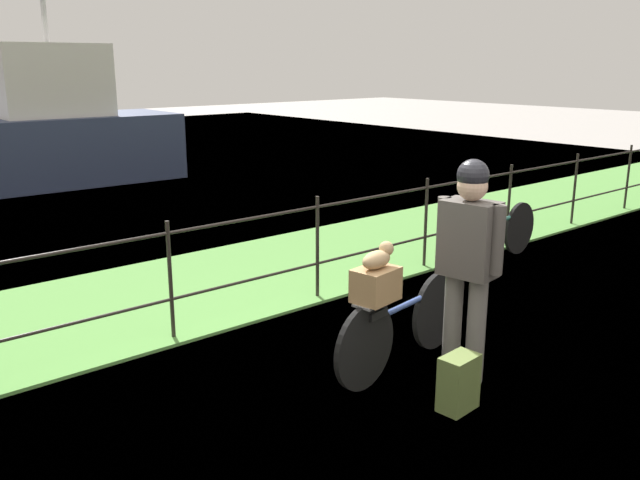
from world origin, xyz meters
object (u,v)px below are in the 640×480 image
Objects in this scene: bicycle_main at (402,326)px; backpack_on_paving at (459,383)px; bicycle_parked at (496,234)px; terrier_dog at (378,257)px; mooring_bollard at (472,258)px; wooden_crate at (376,285)px; moored_boat_near at (56,133)px; cyclist_person at (469,251)px.

backpack_on_paving is at bearing -104.63° from bicycle_main.
bicycle_main is 0.95× the size of bicycle_parked.
terrier_dog is 3.09m from mooring_bollard.
bicycle_main is 5.06× the size of terrier_dog.
backpack_on_paving reaches higher than mooring_bollard.
wooden_crate reaches higher than mooring_bollard.
bicycle_parked is 9.16m from moored_boat_near.
terrier_dog reaches higher than wooden_crate.
wooden_crate reaches higher than backpack_on_paving.
terrier_dog is at bearing -156.31° from mooring_bollard.
bicycle_parked is (2.97, 1.25, -0.00)m from bicycle_main.
backpack_on_paving is at bearing -95.84° from moored_boat_near.
moored_boat_near is (1.25, 10.20, 0.01)m from terrier_dog.
cyclist_person is at bearing -60.81° from bicycle_main.
moored_boat_near reaches higher than mooring_bollard.
cyclist_person is (0.59, -0.37, 0.22)m from wooden_crate.
cyclist_person is at bearing -149.13° from backpack_on_paving.
bicycle_main is 0.97× the size of cyclist_person.
bicycle_parked is at bearing -152.51° from backpack_on_paving.
bicycle_parked reaches higher than mooring_bollard.
bicycle_main reaches higher than mooring_bollard.
moored_boat_near is (-2.05, 8.90, 0.64)m from bicycle_parked.
cyclist_person is (0.56, -0.37, 0.02)m from terrier_dog.
terrier_dog is 0.81× the size of backpack_on_paving.
wooden_crate is (-0.35, -0.05, 0.43)m from bicycle_main.
moored_boat_near is at bearing 102.96° from bicycle_parked.
moored_boat_near reaches higher than cyclist_person.
bicycle_main is at bearing 8.76° from wooden_crate.
bicycle_main is at bearing 8.76° from terrier_dog.
mooring_bollard is (2.17, 1.57, -0.82)m from cyclist_person.
bicycle_parked is at bearing 9.88° from mooring_bollard.
bicycle_parked is at bearing 21.39° from wooden_crate.
moored_boat_near is (0.69, 10.57, -0.02)m from cyclist_person.
mooring_bollard is at bearing 23.56° from wooden_crate.
bicycle_main reaches higher than bicycle_parked.
cyclist_person is 4.65× the size of mooring_bollard.
terrier_dog is at bearing 146.70° from cyclist_person.
wooden_crate is at bearing -158.61° from bicycle_parked.
terrier_dog reaches higher than mooring_bollard.
cyclist_person is at bearing -144.18° from mooring_bollard.
mooring_bollard is (2.41, 1.15, -0.17)m from bicycle_main.
cyclist_person is 4.21× the size of backpack_on_paving.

